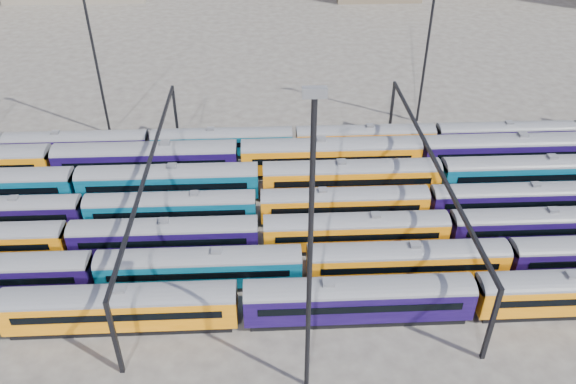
{
  "coord_description": "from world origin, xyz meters",
  "views": [
    {
      "loc": [
        -7.82,
        -50.65,
        38.0
      ],
      "look_at": [
        -5.38,
        1.33,
        3.0
      ],
      "focal_mm": 35.0,
      "sensor_mm": 36.0,
      "label": 1
    }
  ],
  "objects_px": {
    "rake_1": "(407,258)",
    "mast_2": "(310,251)",
    "rake_2": "(165,234)",
    "rake_0": "(358,296)"
  },
  "relations": [
    {
      "from": "rake_0",
      "to": "rake_1",
      "type": "xyz_separation_m",
      "value": [
        5.51,
        5.0,
        -0.13
      ]
    },
    {
      "from": "rake_1",
      "to": "mast_2",
      "type": "bearing_deg",
      "value": -131.46
    },
    {
      "from": "rake_0",
      "to": "mast_2",
      "type": "distance_m",
      "value": 14.22
    },
    {
      "from": "rake_2",
      "to": "rake_0",
      "type": "bearing_deg",
      "value": -28.53
    },
    {
      "from": "rake_1",
      "to": "rake_2",
      "type": "bearing_deg",
      "value": 168.19
    },
    {
      "from": "rake_1",
      "to": "mast_2",
      "type": "xyz_separation_m",
      "value": [
        -10.6,
        -12.0,
        11.41
      ]
    },
    {
      "from": "rake_1",
      "to": "mast_2",
      "type": "height_order",
      "value": "mast_2"
    },
    {
      "from": "rake_0",
      "to": "mast_2",
      "type": "relative_size",
      "value": 5.68
    },
    {
      "from": "rake_0",
      "to": "rake_2",
      "type": "height_order",
      "value": "rake_0"
    },
    {
      "from": "rake_2",
      "to": "mast_2",
      "type": "bearing_deg",
      "value": -51.94
    }
  ]
}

